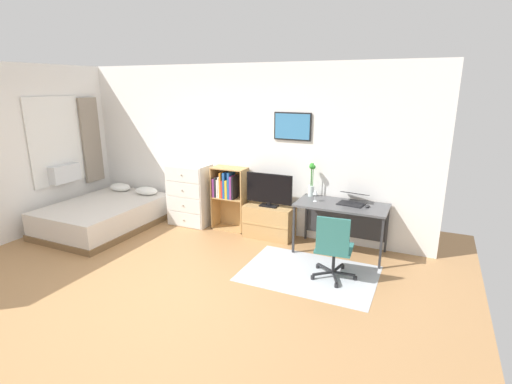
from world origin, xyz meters
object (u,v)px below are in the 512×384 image
office_chair (333,246)px  desk (343,211)px  tv_stand (269,221)px  television (269,190)px  bamboo_vase (312,180)px  dresser (190,195)px  bed (105,215)px  laptop (353,199)px  computer_mouse (368,206)px  wine_glass (315,192)px  bookshelf (228,193)px

office_chair → desk: bearing=91.6°
tv_stand → office_chair: 1.62m
desk → office_chair: 0.96m
television → bamboo_vase: 0.69m
dresser → office_chair: dresser is taller
bed → tv_stand: bed is taller
dresser → desk: bearing=-0.6°
bed → office_chair: bearing=-3.0°
bed → office_chair: 4.00m
television → laptop: 1.29m
computer_mouse → bamboo_vase: (-0.87, 0.21, 0.23)m
tv_stand → desk: 1.22m
bed → dresser: bearing=32.2°
bed → laptop: size_ratio=4.59×
bed → desk: bearing=10.8°
bed → dresser: dresser is taller
office_chair → laptop: size_ratio=1.99×
television → computer_mouse: 1.52m
bamboo_vase → wine_glass: bearing=-61.3°
desk → bamboo_vase: size_ratio=2.52×
office_chair → computer_mouse: size_ratio=8.27×
tv_stand → laptop: bearing=-0.5°
bed → desk: desk is taller
desk → laptop: bearing=14.0°
television → bamboo_vase: size_ratio=1.50×
bed → office_chair: office_chair is taller
bed → office_chair: size_ratio=2.31×
desk → bamboo_vase: (-0.52, 0.13, 0.38)m
office_chair → dresser: bearing=155.8°
dresser → bookshelf: 0.73m
desk → bamboo_vase: bearing=165.6°
bookshelf → laptop: bearing=-1.5°
bed → dresser: 1.48m
bed → tv_stand: bearing=16.1°
bed → television: television is taller
tv_stand → television: size_ratio=1.03×
bed → bamboo_vase: size_ratio=3.90×
office_chair → wine_glass: bearing=115.8°
desk → bed: bearing=-169.1°
television → wine_glass: 0.80m
tv_stand → computer_mouse: bearing=-4.6°
bed → bamboo_vase: bearing=14.6°
desk → wine_glass: bearing=-163.8°
bed → bamboo_vase: 3.55m
bookshelf → office_chair: bearing=-26.8°
bamboo_vase → computer_mouse: bearing=-13.7°
television → office_chair: television is taller
office_chair → laptop: 1.04m
computer_mouse → wine_glass: size_ratio=0.58×
bookshelf → desk: 1.94m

